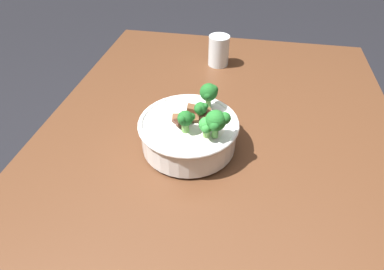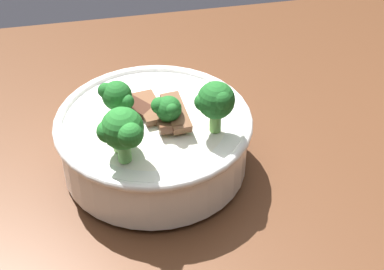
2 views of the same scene
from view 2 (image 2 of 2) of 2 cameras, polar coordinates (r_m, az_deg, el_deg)
The scene contains 1 object.
rice_bowl at distance 0.77m, azimuth -3.81°, elevation -0.07°, with size 0.25×0.25×0.15m.
Camera 2 is at (-0.00, 0.53, 1.30)m, focal length 57.93 mm.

